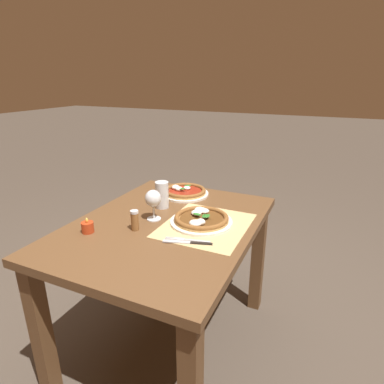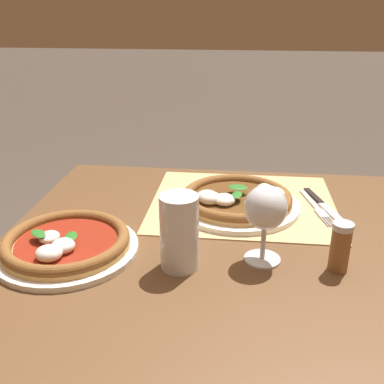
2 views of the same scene
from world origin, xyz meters
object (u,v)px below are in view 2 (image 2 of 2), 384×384
Objects in this scene: pepper_shaker at (340,247)px; pizza_near at (236,199)px; fork at (316,207)px; pint_glass at (179,234)px; knife at (324,206)px; wine_glass at (266,211)px; pizza_far at (66,244)px.

pizza_near is at bearing -52.45° from pepper_shaker.
pint_glass is at bearing 44.60° from fork.
fork is at bearing 27.72° from knife.
wine_glass reaches higher than pint_glass.
knife is at bearing -153.31° from pizza_far.
pizza_near is 1.52× the size of fork.
pizza_far is at bearing -6.30° from pint_glass.
pizza_far is at bearing -0.49° from pepper_shaker.
pizza_far is 2.91× the size of pepper_shaker.
pizza_far is 0.61m from knife.
wine_glass is (-0.06, 0.23, 0.08)m from pizza_near.
fork is 0.27m from pepper_shaker.
pint_glass is 0.69× the size of knife.
pepper_shaker is (0.02, 0.28, 0.04)m from knife.
wine_glass is at bearing -177.95° from pizza_far.
pizza_near is at bearing -76.64° from wine_glass.
pizza_near is at bearing 4.47° from fork.
pizza_far is 0.40m from wine_glass.
pint_glass is at bearing 14.19° from wine_glass.
fork is (-0.29, -0.29, -0.06)m from pint_glass.
wine_glass is at bearing 103.36° from pizza_near.
wine_glass reaches higher than pepper_shaker.
knife is (-0.02, -0.01, 0.00)m from fork.
fork is 0.94× the size of knife.
pizza_far is at bearing 36.77° from pizza_near.
knife reaches higher than fork.
pizza_near is 0.29m from pint_glass.
pizza_far is 0.24m from pint_glass.
wine_glass is at bearing -7.55° from pepper_shaker.
pizza_near reaches higher than knife.
pizza_near is at bearing 6.90° from knife.
fork is at bearing -118.75° from wine_glass.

